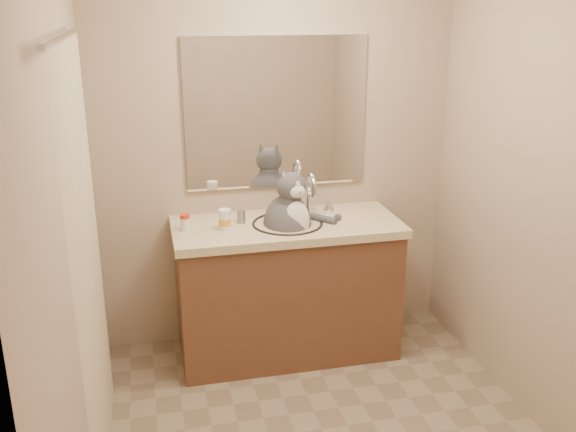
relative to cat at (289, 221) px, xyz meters
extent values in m
cube|color=tan|center=(-0.01, 0.32, 0.33)|extent=(2.20, 0.01, 2.40)
cube|color=tan|center=(-0.01, -2.19, 0.33)|extent=(2.20, 0.01, 2.40)
cube|color=tan|center=(-1.11, -0.93, 0.33)|extent=(0.01, 2.50, 2.40)
cube|color=tan|center=(1.10, -0.93, 0.33)|extent=(0.01, 2.50, 2.40)
cube|color=brown|center=(-0.01, 0.03, -0.47)|extent=(1.30, 0.55, 0.80)
cube|color=beige|center=(-0.01, 0.03, -0.05)|extent=(1.34, 0.59, 0.05)
torus|color=black|center=(-0.01, 0.01, -0.02)|extent=(0.42, 0.42, 0.02)
ellipsoid|color=white|center=(-0.01, 0.01, -0.10)|extent=(0.40, 0.40, 0.15)
cylinder|color=silver|center=(0.16, 0.18, 0.08)|extent=(0.03, 0.03, 0.18)
torus|color=silver|center=(0.16, 0.12, 0.17)|extent=(0.03, 0.16, 0.16)
cone|color=silver|center=(0.29, 0.18, 0.03)|extent=(0.06, 0.06, 0.08)
cube|color=white|center=(-0.01, 0.30, 0.58)|extent=(1.10, 0.02, 0.90)
cube|color=#C5B794|center=(-1.06, -0.83, 0.13)|extent=(0.01, 1.20, 1.90)
cylinder|color=silver|center=(-1.06, -0.83, 1.10)|extent=(0.02, 1.30, 0.02)
ellipsoid|color=#4C4C51|center=(-0.01, 0.01, -0.04)|extent=(0.36, 0.38, 0.38)
ellipsoid|color=silver|center=(0.03, -0.08, 0.02)|extent=(0.17, 0.13, 0.24)
ellipsoid|color=#4C4C51|center=(0.01, -0.03, 0.22)|extent=(0.21, 0.20, 0.17)
ellipsoid|color=silver|center=(0.03, -0.09, 0.20)|extent=(0.10, 0.07, 0.07)
sphere|color=#D88C8C|center=(0.04, -0.12, 0.21)|extent=(0.02, 0.02, 0.02)
cone|color=#4C4C51|center=(-0.04, -0.03, 0.29)|extent=(0.09, 0.08, 0.08)
cone|color=#4C4C51|center=(0.05, 0.00, 0.29)|extent=(0.09, 0.08, 0.08)
cylinder|color=#4C4C51|center=(0.18, 0.03, 0.00)|extent=(0.20, 0.21, 0.04)
cylinder|color=white|center=(-0.60, 0.03, 0.02)|extent=(0.07, 0.07, 0.07)
cylinder|color=red|center=(-0.60, 0.03, 0.06)|extent=(0.07, 0.07, 0.02)
cylinder|color=white|center=(-0.38, -0.01, 0.03)|extent=(0.08, 0.08, 0.10)
cylinder|color=gold|center=(-0.38, -0.01, 0.03)|extent=(0.08, 0.08, 0.04)
cylinder|color=white|center=(-0.38, -0.01, 0.09)|extent=(0.09, 0.09, 0.02)
cylinder|color=gray|center=(-0.27, 0.09, 0.02)|extent=(0.06, 0.06, 0.08)
camera|label=1|loc=(-0.80, -3.44, 1.23)|focal=40.00mm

